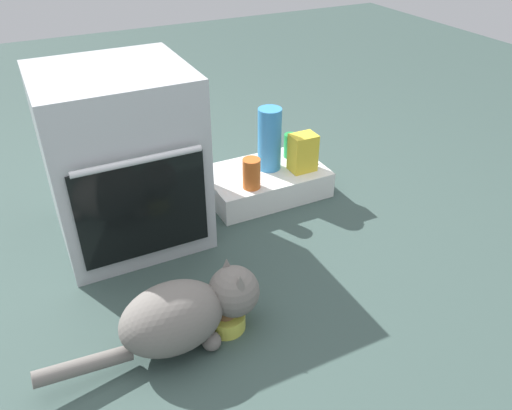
# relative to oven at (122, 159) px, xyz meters

# --- Properties ---
(ground) EXTENTS (8.00, 8.00, 0.00)m
(ground) POSITION_rel_oven_xyz_m (-0.03, -0.45, -0.36)
(ground) COLOR #384C47
(oven) EXTENTS (0.57, 0.57, 0.72)m
(oven) POSITION_rel_oven_xyz_m (0.00, 0.00, 0.00)
(oven) COLOR #B7BABF
(oven) RESTS_ON ground
(pantry_cabinet) EXTENTS (0.56, 0.36, 0.13)m
(pantry_cabinet) POSITION_rel_oven_xyz_m (0.66, 0.04, -0.29)
(pantry_cabinet) COLOR white
(pantry_cabinet) RESTS_ON ground
(food_bowl) EXTENTS (0.13, 0.13, 0.09)m
(food_bowl) POSITION_rel_oven_xyz_m (0.14, -0.69, -0.32)
(food_bowl) COLOR #D1D14C
(food_bowl) RESTS_ON ground
(cat) EXTENTS (0.73, 0.24, 0.25)m
(cat) POSITION_rel_oven_xyz_m (-0.00, -0.69, -0.23)
(cat) COLOR slate
(cat) RESTS_ON ground
(soda_can) EXTENTS (0.07, 0.07, 0.12)m
(soda_can) POSITION_rel_oven_xyz_m (0.84, 0.11, -0.17)
(soda_can) COLOR green
(soda_can) RESTS_ON pantry_cabinet
(snack_bag) EXTENTS (0.12, 0.09, 0.18)m
(snack_bag) POSITION_rel_oven_xyz_m (0.82, -0.03, -0.14)
(snack_bag) COLOR yellow
(snack_bag) RESTS_ON pantry_cabinet
(sauce_jar) EXTENTS (0.08, 0.08, 0.14)m
(sauce_jar) POSITION_rel_oven_xyz_m (0.53, -0.08, -0.16)
(sauce_jar) COLOR #D16023
(sauce_jar) RESTS_ON pantry_cabinet
(water_bottle) EXTENTS (0.11, 0.11, 0.30)m
(water_bottle) POSITION_rel_oven_xyz_m (0.69, 0.05, -0.08)
(water_bottle) COLOR #388CD1
(water_bottle) RESTS_ON pantry_cabinet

